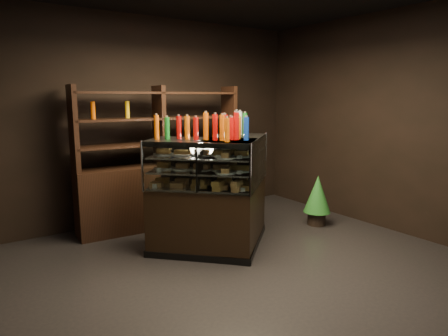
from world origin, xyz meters
The scene contains 7 objects.
ground centered at (0.00, 0.00, 0.00)m, with size 5.00×5.00×0.00m, color black.
room_shell centered at (0.00, 0.00, 1.94)m, with size 5.02×5.02×3.01m.
display_case centered at (0.11, 0.83, 0.46)m, with size 1.80×1.34×1.37m.
food_display centered at (0.11, 0.83, 1.06)m, with size 1.43×0.93×0.43m.
bottles_top centered at (0.11, 0.84, 1.50)m, with size 1.26×0.79×0.30m.
potted_conifer centered at (1.80, 0.78, 0.47)m, with size 0.39×0.39×0.83m.
back_shelving centered at (-0.07, 2.05, 0.61)m, with size 2.38×0.56×2.00m.
Camera 1 is at (-2.49, -3.08, 1.85)m, focal length 32.00 mm.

